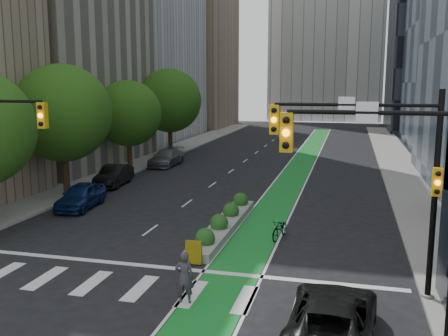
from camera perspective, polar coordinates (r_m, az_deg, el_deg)
The scene contains 18 objects.
ground at distance 20.17m, azimuth -8.39°, elevation -12.36°, with size 160.00×160.00×0.00m, color black.
sidewalk_left at distance 46.94m, azimuth -10.01°, elevation 0.43°, with size 3.60×90.00×0.15m, color gray.
sidewalk_right at distance 43.09m, azimuth 19.97°, elevation -0.84°, with size 3.60×90.00×0.15m, color gray.
bike_lane_paint at distance 48.00m, azimuth 8.89°, elevation 0.58°, with size 2.20×70.00×0.01m, color #17812B.
building_tan_far at distance 87.75m, azimuth -4.04°, elevation 13.28°, with size 14.00×16.00×26.00m, color tan.
building_dark_end at distance 86.38m, azimuth 23.29°, elevation 13.26°, with size 14.00×18.00×28.00m, color black.
tree_mid at distance 34.54m, azimuth -17.95°, elevation 5.98°, with size 6.40×6.40×8.78m.
tree_midfar at distance 43.36m, azimuth -10.86°, elevation 6.13°, with size 5.60×5.60×7.76m.
tree_far at distance 52.54m, azimuth -6.24°, elevation 7.66°, with size 6.60×6.60×9.00m.
signal_right at distance 17.93m, azimuth 18.36°, elevation 0.43°, with size 5.82×0.51×7.20m.
signal_far_right at distance 13.56m, azimuth 20.91°, elevation -2.83°, with size 4.82×0.51×7.20m.
median_planter at distance 26.02m, azimuth 0.04°, elevation -6.28°, with size 1.20×10.26×1.10m.
bicycle at distance 24.75m, azimuth 6.42°, elevation -6.87°, with size 0.66×1.91×1.00m, color gray.
cyclist at distance 17.65m, azimuth -4.53°, elevation -12.35°, with size 0.67×0.44×1.85m, color #38333D.
parked_car_left_near at distance 31.52m, azimuth -16.04°, elevation -3.07°, with size 1.82×4.52×1.54m, color #0D1E51.
parked_car_left_mid at distance 37.78m, azimuth -12.48°, elevation -0.85°, with size 1.60×4.59×1.51m, color black.
parked_car_left_far at distance 46.07m, azimuth -6.62°, elevation 1.20°, with size 2.13×5.25×1.52m, color #595C5E.
parked_car_right at distance 15.57m, azimuth 12.25°, elevation -16.37°, with size 2.51×5.45×1.51m, color black.
Camera 1 is at (7.33, -17.20, 7.55)m, focal length 40.00 mm.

